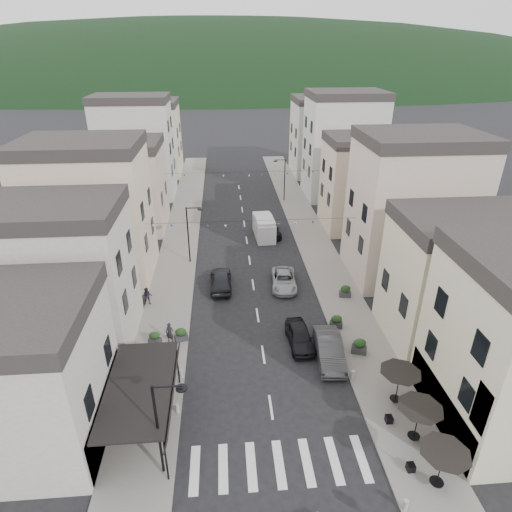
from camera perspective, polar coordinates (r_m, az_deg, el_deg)
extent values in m
plane|color=black|center=(24.35, 3.80, -29.67)|extent=(700.00, 700.00, 0.00)
cube|color=slate|center=(49.86, -9.97, 2.33)|extent=(4.00, 76.00, 0.12)
cube|color=slate|center=(50.60, 7.19, 2.91)|extent=(4.00, 76.00, 0.12)
ellipsoid|color=black|center=(313.98, -4.46, 22.86)|extent=(640.00, 360.00, 70.00)
cube|color=black|center=(25.52, -15.34, -16.45)|extent=(3.60, 7.50, 0.15)
cube|color=black|center=(25.56, -11.05, -17.32)|extent=(0.34, 7.50, 0.99)
cylinder|color=black|center=(24.04, -11.92, -25.00)|extent=(0.10, 0.10, 3.20)
cylinder|color=black|center=(28.89, -10.40, -14.09)|extent=(0.10, 0.10, 3.20)
cube|color=#ABA79D|center=(33.51, -25.05, -3.16)|extent=(10.00, 7.00, 10.00)
cube|color=#262323|center=(31.40, -26.96, 5.61)|extent=(10.20, 7.14, 1.00)
cube|color=#C6B594|center=(41.71, -21.10, 4.83)|extent=(10.00, 8.00, 12.00)
cube|color=#262323|center=(39.96, -22.65, 13.49)|extent=(10.20, 8.16, 1.00)
cube|color=#C1AA9C|center=(53.07, -17.65, 8.41)|extent=(10.00, 8.00, 9.50)
cube|color=#262323|center=(51.79, -18.47, 13.91)|extent=(10.20, 8.16, 1.00)
cube|color=#B5B4AF|center=(63.98, -15.73, 13.27)|extent=(10.00, 7.00, 13.00)
cube|color=#262323|center=(62.85, -16.55, 19.47)|extent=(10.20, 7.14, 1.00)
cube|color=beige|center=(75.74, -14.09, 14.65)|extent=(10.00, 9.00, 11.00)
cube|color=#262323|center=(74.81, -14.62, 19.13)|extent=(10.20, 9.18, 1.00)
cube|color=beige|center=(34.30, 25.80, -3.60)|extent=(10.00, 7.00, 9.00)
cube|color=#262323|center=(32.32, 27.53, 4.11)|extent=(10.20, 7.14, 1.00)
cube|color=#C1AA9C|center=(41.60, 19.90, 5.35)|extent=(10.00, 8.00, 12.50)
cube|color=#262323|center=(39.85, 21.43, 14.41)|extent=(10.20, 8.16, 1.00)
cube|color=#C6B594|center=(52.53, 14.67, 8.90)|extent=(10.00, 7.00, 10.00)
cube|color=#262323|center=(51.20, 15.40, 14.76)|extent=(10.20, 7.14, 1.00)
cube|color=#B5B4AF|center=(63.15, 11.46, 13.79)|extent=(10.00, 8.00, 13.50)
cube|color=#262323|center=(62.01, 12.10, 20.32)|extent=(10.20, 8.16, 1.00)
cube|color=#ABA79D|center=(74.73, 8.96, 15.14)|extent=(10.00, 9.00, 11.50)
cube|color=#262323|center=(73.77, 9.32, 19.90)|extent=(10.20, 9.18, 1.00)
cylinder|color=black|center=(25.31, 23.28, -24.87)|extent=(0.06, 0.06, 2.30)
cone|color=black|center=(24.50, 23.78, -23.22)|extent=(2.50, 2.50, 0.55)
cylinder|color=black|center=(25.90, 22.94, -25.97)|extent=(0.70, 0.70, 0.04)
cylinder|color=black|center=(26.89, 20.57, -20.44)|extent=(0.06, 0.06, 2.30)
cone|color=black|center=(26.12, 20.97, -18.78)|extent=(2.50, 2.50, 0.55)
cylinder|color=black|center=(27.45, 20.30, -21.57)|extent=(0.70, 0.70, 0.04)
cylinder|color=black|center=(28.66, 18.31, -16.51)|extent=(0.06, 0.06, 2.30)
cone|color=black|center=(27.94, 18.64, -14.84)|extent=(2.50, 2.50, 0.55)
cylinder|color=black|center=(29.18, 18.08, -17.63)|extent=(0.70, 0.70, 0.04)
cylinder|color=black|center=(23.34, -12.91, -21.87)|extent=(0.14, 0.14, 6.00)
cylinder|color=black|center=(21.19, -11.77, -16.68)|extent=(1.40, 0.10, 0.10)
cylinder|color=black|center=(21.21, -9.92, -16.97)|extent=(0.56, 0.56, 0.08)
cylinder|color=black|center=(43.08, -9.03, 2.70)|extent=(0.14, 0.14, 6.00)
cylinder|color=black|center=(41.95, -8.35, 6.36)|extent=(1.40, 0.10, 0.10)
cylinder|color=black|center=(41.96, -7.45, 6.20)|extent=(0.56, 0.56, 0.08)
cylinder|color=black|center=(60.46, 3.83, 10.01)|extent=(0.14, 0.14, 6.00)
cylinder|color=black|center=(59.61, 3.23, 12.67)|extent=(1.40, 0.10, 0.10)
cylinder|color=black|center=(59.56, 2.59, 12.53)|extent=(0.56, 0.56, 0.08)
cylinder|color=gray|center=(27.86, -10.42, -19.28)|extent=(0.26, 0.26, 0.60)
cylinder|color=gray|center=(30.02, -9.93, -15.18)|extent=(0.26, 0.26, 0.60)
cylinder|color=gray|center=(30.23, 12.76, -15.15)|extent=(0.26, 0.26, 0.60)
cylinder|color=gray|center=(24.72, 19.31, -28.83)|extent=(0.26, 0.26, 0.60)
cylinder|color=black|center=(38.16, -0.53, 4.72)|extent=(19.00, 0.02, 0.02)
cone|color=beige|center=(38.66, -13.55, 3.95)|extent=(0.28, 0.28, 0.24)
cone|color=navy|center=(38.47, -11.20, 3.94)|extent=(0.28, 0.28, 0.24)
cone|color=beige|center=(38.34, -8.84, 3.93)|extent=(0.28, 0.28, 0.24)
cone|color=navy|center=(38.27, -6.46, 3.93)|extent=(0.28, 0.28, 0.24)
cone|color=beige|center=(38.26, -4.09, 3.96)|extent=(0.28, 0.28, 0.24)
cone|color=navy|center=(38.30, -1.71, 4.01)|extent=(0.28, 0.28, 0.24)
cone|color=beige|center=(38.40, 0.65, 4.08)|extent=(0.28, 0.28, 0.24)
cone|color=navy|center=(38.56, 3.00, 4.18)|extent=(0.28, 0.28, 0.24)
cone|color=beige|center=(38.77, 5.33, 4.30)|extent=(0.28, 0.28, 0.24)
cone|color=navy|center=(39.04, 7.63, 4.44)|extent=(0.28, 0.28, 0.24)
cone|color=beige|center=(39.37, 9.90, 4.59)|extent=(0.28, 0.28, 0.24)
cone|color=navy|center=(39.75, 12.14, 4.74)|extent=(0.28, 0.28, 0.24)
cylinder|color=black|center=(53.31, -1.78, 11.13)|extent=(19.00, 0.02, 0.02)
cone|color=beige|center=(53.67, -11.27, 10.53)|extent=(0.28, 0.28, 0.24)
cone|color=navy|center=(53.53, -9.55, 10.54)|extent=(0.28, 0.28, 0.24)
cone|color=beige|center=(53.44, -7.82, 10.54)|extent=(0.28, 0.28, 0.24)
cone|color=navy|center=(53.39, -6.10, 10.55)|extent=(0.28, 0.28, 0.24)
cone|color=beige|center=(53.38, -4.37, 10.57)|extent=(0.28, 0.28, 0.24)
cone|color=navy|center=(53.41, -2.64, 10.60)|extent=(0.28, 0.28, 0.24)
cone|color=beige|center=(53.49, -0.91, 10.65)|extent=(0.28, 0.28, 0.24)
cone|color=navy|center=(53.60, 0.81, 10.71)|extent=(0.28, 0.28, 0.24)
cone|color=beige|center=(53.75, 2.52, 10.78)|extent=(0.28, 0.28, 0.24)
cone|color=navy|center=(53.95, 4.22, 10.87)|extent=(0.28, 0.28, 0.24)
cone|color=beige|center=(54.19, 5.91, 10.96)|extent=(0.28, 0.28, 0.24)
cone|color=navy|center=(54.47, 7.58, 11.05)|extent=(0.28, 0.28, 0.24)
imported|color=black|center=(32.36, 5.85, -10.62)|extent=(1.91, 4.33, 1.45)
imported|color=#37373A|center=(31.28, 9.74, -12.19)|extent=(2.11, 5.12, 1.65)
imported|color=#92969B|center=(39.41, 3.73, -3.22)|extent=(2.57, 4.94, 1.33)
imported|color=black|center=(50.07, 1.84, 3.67)|extent=(2.56, 5.12, 1.43)
imported|color=black|center=(39.21, -4.71, -3.16)|extent=(1.94, 4.79, 1.63)
cube|color=silver|center=(49.42, 1.06, 3.80)|extent=(2.29, 5.23, 2.14)
cube|color=silver|center=(48.40, 1.19, 4.74)|extent=(2.15, 3.52, 0.54)
cylinder|color=black|center=(47.84, 0.38, 2.10)|extent=(0.30, 0.76, 0.75)
cylinder|color=black|center=(48.08, 2.40, 2.20)|extent=(0.30, 0.76, 0.75)
cylinder|color=black|center=(51.34, -0.21, 3.87)|extent=(0.30, 0.76, 0.75)
cylinder|color=black|center=(51.56, 1.69, 3.96)|extent=(0.30, 0.76, 0.75)
imported|color=black|center=(32.83, -11.43, -10.00)|extent=(0.67, 0.53, 1.63)
imported|color=black|center=(37.56, -14.27, -5.24)|extent=(0.83, 0.67, 1.61)
cube|color=#2F2F31|center=(33.27, -13.30, -10.95)|extent=(1.01, 0.76, 0.45)
ellipsoid|color=black|center=(32.97, -13.39, -10.26)|extent=(0.79, 0.51, 0.58)
cube|color=#2D2D2F|center=(33.18, -9.92, -10.66)|extent=(1.07, 0.80, 0.48)
ellipsoid|color=black|center=(32.87, -9.99, -9.93)|extent=(0.84, 0.53, 0.61)
cube|color=#2D2E30|center=(32.41, 13.56, -12.03)|extent=(1.20, 0.90, 0.53)
ellipsoid|color=black|center=(32.06, 13.67, -11.21)|extent=(0.94, 0.60, 0.68)
cube|color=#29292B|center=(34.59, 10.61, -8.97)|extent=(1.06, 0.72, 0.49)
ellipsoid|color=black|center=(34.28, 10.69, -8.24)|extent=(0.86, 0.55, 0.63)
cube|color=#313133|center=(38.61, 11.78, -4.98)|extent=(1.06, 0.69, 0.50)
ellipsoid|color=black|center=(38.33, 11.85, -4.28)|extent=(0.87, 0.56, 0.64)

